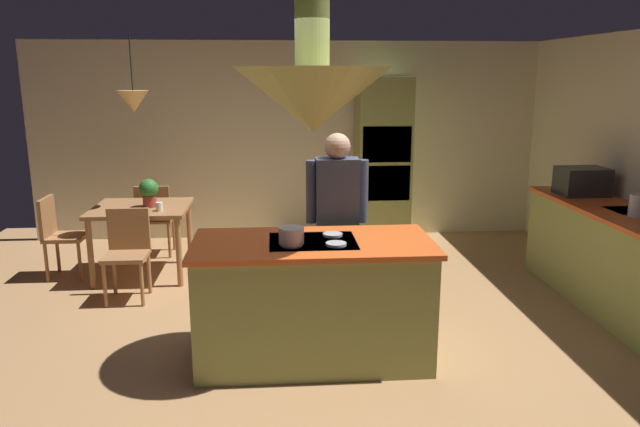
{
  "coord_description": "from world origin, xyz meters",
  "views": [
    {
      "loc": [
        -0.27,
        -4.43,
        2.13
      ],
      "look_at": [
        0.1,
        0.4,
        1.0
      ],
      "focal_mm": 33.51,
      "sensor_mm": 36.0,
      "label": 1
    }
  ],
  "objects_px": {
    "chair_by_back_wall": "(155,215)",
    "cooking_pot_on_cooktop": "(291,236)",
    "chair_at_corner": "(58,231)",
    "canister_tea": "(637,206)",
    "dining_table": "(141,216)",
    "cup_on_table": "(159,207)",
    "chair_facing_island": "(127,248)",
    "potted_plant_on_table": "(149,191)",
    "kitchen_island": "(313,300)",
    "microwave_on_counter": "(582,181)",
    "oven_tower": "(382,161)",
    "person_at_island": "(337,216)"
  },
  "relations": [
    {
      "from": "dining_table",
      "to": "chair_by_back_wall",
      "type": "bearing_deg",
      "value": 90.0
    },
    {
      "from": "oven_tower",
      "to": "canister_tea",
      "type": "distance_m",
      "value": 3.2
    },
    {
      "from": "oven_tower",
      "to": "chair_facing_island",
      "type": "relative_size",
      "value": 2.42
    },
    {
      "from": "chair_at_corner",
      "to": "canister_tea",
      "type": "distance_m",
      "value": 5.66
    },
    {
      "from": "kitchen_island",
      "to": "chair_at_corner",
      "type": "height_order",
      "value": "kitchen_island"
    },
    {
      "from": "chair_facing_island",
      "to": "chair_by_back_wall",
      "type": "distance_m",
      "value": 1.37
    },
    {
      "from": "dining_table",
      "to": "chair_at_corner",
      "type": "height_order",
      "value": "chair_at_corner"
    },
    {
      "from": "dining_table",
      "to": "chair_facing_island",
      "type": "relative_size",
      "value": 1.15
    },
    {
      "from": "oven_tower",
      "to": "person_at_island",
      "type": "bearing_deg",
      "value": -108.45
    },
    {
      "from": "chair_at_corner",
      "to": "canister_tea",
      "type": "relative_size",
      "value": 4.54
    },
    {
      "from": "person_at_island",
      "to": "chair_by_back_wall",
      "type": "bearing_deg",
      "value": 133.26
    },
    {
      "from": "chair_by_back_wall",
      "to": "cooking_pot_on_cooktop",
      "type": "xyz_separation_m",
      "value": [
        1.54,
        -2.91,
        0.51
      ]
    },
    {
      "from": "kitchen_island",
      "to": "dining_table",
      "type": "distance_m",
      "value": 2.71
    },
    {
      "from": "person_at_island",
      "to": "microwave_on_counter",
      "type": "height_order",
      "value": "person_at_island"
    },
    {
      "from": "cooking_pot_on_cooktop",
      "to": "chair_by_back_wall",
      "type": "bearing_deg",
      "value": 117.87
    },
    {
      "from": "person_at_island",
      "to": "canister_tea",
      "type": "distance_m",
      "value": 2.59
    },
    {
      "from": "cup_on_table",
      "to": "chair_by_back_wall",
      "type": "bearing_deg",
      "value": 104.62
    },
    {
      "from": "chair_by_back_wall",
      "to": "potted_plant_on_table",
      "type": "height_order",
      "value": "potted_plant_on_table"
    },
    {
      "from": "kitchen_island",
      "to": "dining_table",
      "type": "xyz_separation_m",
      "value": [
        -1.7,
        2.1,
        0.19
      ]
    },
    {
      "from": "person_at_island",
      "to": "chair_by_back_wall",
      "type": "xyz_separation_m",
      "value": [
        -1.95,
        2.08,
        -0.45
      ]
    },
    {
      "from": "person_at_island",
      "to": "microwave_on_counter",
      "type": "relative_size",
      "value": 3.6
    },
    {
      "from": "potted_plant_on_table",
      "to": "microwave_on_counter",
      "type": "relative_size",
      "value": 0.65
    },
    {
      "from": "person_at_island",
      "to": "canister_tea",
      "type": "relative_size",
      "value": 8.66
    },
    {
      "from": "kitchen_island",
      "to": "person_at_island",
      "type": "xyz_separation_m",
      "value": [
        0.25,
        0.71,
        0.48
      ]
    },
    {
      "from": "chair_by_back_wall",
      "to": "chair_at_corner",
      "type": "relative_size",
      "value": 1.0
    },
    {
      "from": "dining_table",
      "to": "cup_on_table",
      "type": "relative_size",
      "value": 11.11
    },
    {
      "from": "dining_table",
      "to": "person_at_island",
      "type": "relative_size",
      "value": 0.6
    },
    {
      "from": "potted_plant_on_table",
      "to": "microwave_on_counter",
      "type": "xyz_separation_m",
      "value": [
        4.44,
        -0.56,
        0.15
      ]
    },
    {
      "from": "kitchen_island",
      "to": "chair_facing_island",
      "type": "xyz_separation_m",
      "value": [
        -1.7,
        1.42,
        0.03
      ]
    },
    {
      "from": "chair_by_back_wall",
      "to": "canister_tea",
      "type": "relative_size",
      "value": 4.54
    },
    {
      "from": "chair_facing_island",
      "to": "chair_by_back_wall",
      "type": "xyz_separation_m",
      "value": [
        0.0,
        1.37,
        0.0
      ]
    },
    {
      "from": "canister_tea",
      "to": "microwave_on_counter",
      "type": "height_order",
      "value": "microwave_on_counter"
    },
    {
      "from": "canister_tea",
      "to": "chair_by_back_wall",
      "type": "bearing_deg",
      "value": 153.94
    },
    {
      "from": "chair_by_back_wall",
      "to": "canister_tea",
      "type": "height_order",
      "value": "canister_tea"
    },
    {
      "from": "chair_by_back_wall",
      "to": "cooking_pot_on_cooktop",
      "type": "bearing_deg",
      "value": 117.87
    },
    {
      "from": "kitchen_island",
      "to": "cup_on_table",
      "type": "bearing_deg",
      "value": 128.02
    },
    {
      "from": "cup_on_table",
      "to": "canister_tea",
      "type": "xyz_separation_m",
      "value": [
        4.3,
        -1.31,
        0.22
      ]
    },
    {
      "from": "chair_at_corner",
      "to": "cooking_pot_on_cooktop",
      "type": "xyz_separation_m",
      "value": [
        2.42,
        -2.23,
        0.51
      ]
    },
    {
      "from": "cup_on_table",
      "to": "canister_tea",
      "type": "relative_size",
      "value": 0.47
    },
    {
      "from": "kitchen_island",
      "to": "canister_tea",
      "type": "relative_size",
      "value": 9.29
    },
    {
      "from": "canister_tea",
      "to": "microwave_on_counter",
      "type": "distance_m",
      "value": 0.95
    },
    {
      "from": "person_at_island",
      "to": "canister_tea",
      "type": "xyz_separation_m",
      "value": [
        2.59,
        -0.14,
        0.08
      ]
    },
    {
      "from": "chair_facing_island",
      "to": "microwave_on_counter",
      "type": "relative_size",
      "value": 1.89
    },
    {
      "from": "chair_facing_island",
      "to": "chair_at_corner",
      "type": "distance_m",
      "value": 1.11
    },
    {
      "from": "chair_facing_island",
      "to": "potted_plant_on_table",
      "type": "height_order",
      "value": "potted_plant_on_table"
    },
    {
      "from": "microwave_on_counter",
      "to": "cooking_pot_on_cooktop",
      "type": "xyz_separation_m",
      "value": [
        -3.0,
        -1.65,
        -0.06
      ]
    },
    {
      "from": "chair_at_corner",
      "to": "potted_plant_on_table",
      "type": "distance_m",
      "value": 1.07
    },
    {
      "from": "oven_tower",
      "to": "dining_table",
      "type": "height_order",
      "value": "oven_tower"
    },
    {
      "from": "chair_facing_island",
      "to": "canister_tea",
      "type": "xyz_separation_m",
      "value": [
        4.54,
        -0.85,
        0.53
      ]
    },
    {
      "from": "oven_tower",
      "to": "cup_on_table",
      "type": "height_order",
      "value": "oven_tower"
    }
  ]
}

